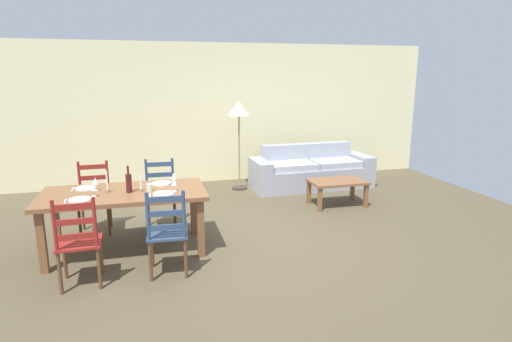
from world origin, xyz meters
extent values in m
cube|color=brown|center=(0.00, 0.00, -0.01)|extent=(9.60, 9.60, 0.02)
cube|color=beige|center=(0.00, 3.30, 1.35)|extent=(9.60, 0.16, 2.70)
cube|color=brown|center=(-1.27, 0.06, 0.72)|extent=(1.90, 0.96, 0.05)
cube|color=brown|center=(-2.12, -0.32, 0.35)|extent=(0.08, 0.08, 0.70)
cube|color=brown|center=(-0.42, -0.32, 0.35)|extent=(0.08, 0.08, 0.70)
cube|color=brown|center=(-2.12, 0.44, 0.35)|extent=(0.08, 0.08, 0.70)
cube|color=brown|center=(-0.42, 0.44, 0.35)|extent=(0.08, 0.08, 0.70)
cube|color=maroon|center=(-1.69, -0.68, 0.45)|extent=(0.43, 0.42, 0.03)
cylinder|color=brown|center=(-1.88, -0.51, 0.22)|extent=(0.04, 0.04, 0.43)
cylinder|color=brown|center=(-1.52, -0.50, 0.22)|extent=(0.04, 0.04, 0.43)
cylinder|color=brown|center=(-1.87, -0.85, 0.22)|extent=(0.04, 0.04, 0.43)
cylinder|color=brown|center=(-1.51, -0.84, 0.22)|extent=(0.04, 0.04, 0.43)
cylinder|color=maroon|center=(-1.87, -0.85, 0.71)|extent=(0.04, 0.04, 0.50)
cylinder|color=maroon|center=(-1.51, -0.84, 0.71)|extent=(0.04, 0.04, 0.50)
cube|color=maroon|center=(-1.69, -0.85, 0.58)|extent=(0.38, 0.04, 0.06)
cube|color=maroon|center=(-1.69, -0.85, 0.73)|extent=(0.38, 0.04, 0.06)
cube|color=maroon|center=(-1.69, -0.85, 0.88)|extent=(0.38, 0.04, 0.06)
cube|color=navy|center=(-0.82, -0.65, 0.45)|extent=(0.44, 0.43, 0.03)
cylinder|color=brown|center=(-0.99, -0.47, 0.22)|extent=(0.04, 0.04, 0.43)
cylinder|color=brown|center=(-0.63, -0.49, 0.22)|extent=(0.04, 0.04, 0.43)
cylinder|color=brown|center=(-1.01, -0.80, 0.22)|extent=(0.04, 0.04, 0.43)
cylinder|color=brown|center=(-0.65, -0.83, 0.22)|extent=(0.04, 0.04, 0.43)
cylinder|color=navy|center=(-1.01, -0.80, 0.71)|extent=(0.04, 0.04, 0.50)
cylinder|color=navy|center=(-0.65, -0.83, 0.71)|extent=(0.04, 0.04, 0.50)
cube|color=navy|center=(-0.83, -0.82, 0.58)|extent=(0.38, 0.05, 0.06)
cube|color=navy|center=(-0.83, -0.82, 0.73)|extent=(0.38, 0.05, 0.06)
cube|color=navy|center=(-0.83, -0.82, 0.88)|extent=(0.38, 0.05, 0.06)
cube|color=maroon|center=(-1.71, 0.80, 0.45)|extent=(0.43, 0.41, 0.03)
cylinder|color=brown|center=(-1.52, 0.63, 0.22)|extent=(0.04, 0.04, 0.43)
cylinder|color=brown|center=(-1.88, 0.63, 0.22)|extent=(0.04, 0.04, 0.43)
cylinder|color=brown|center=(-1.53, 0.97, 0.22)|extent=(0.04, 0.04, 0.43)
cylinder|color=brown|center=(-1.89, 0.97, 0.22)|extent=(0.04, 0.04, 0.43)
cylinder|color=maroon|center=(-1.53, 0.97, 0.71)|extent=(0.04, 0.04, 0.50)
cylinder|color=maroon|center=(-1.89, 0.97, 0.71)|extent=(0.04, 0.04, 0.50)
cube|color=maroon|center=(-1.71, 0.97, 0.58)|extent=(0.38, 0.03, 0.06)
cube|color=maroon|center=(-1.71, 0.97, 0.73)|extent=(0.38, 0.03, 0.06)
cube|color=maroon|center=(-1.71, 0.97, 0.88)|extent=(0.38, 0.03, 0.06)
cube|color=navy|center=(-0.84, 0.74, 0.45)|extent=(0.44, 0.42, 0.03)
cylinder|color=brown|center=(-0.66, 0.56, 0.22)|extent=(0.04, 0.04, 0.43)
cylinder|color=brown|center=(-1.02, 0.58, 0.22)|extent=(0.04, 0.04, 0.43)
cylinder|color=brown|center=(-0.65, 0.90, 0.22)|extent=(0.04, 0.04, 0.43)
cylinder|color=brown|center=(-1.01, 0.92, 0.22)|extent=(0.04, 0.04, 0.43)
cylinder|color=navy|center=(-0.65, 0.90, 0.71)|extent=(0.04, 0.04, 0.50)
cylinder|color=navy|center=(-1.01, 0.92, 0.71)|extent=(0.04, 0.04, 0.50)
cube|color=navy|center=(-0.83, 0.91, 0.58)|extent=(0.38, 0.04, 0.06)
cube|color=navy|center=(-0.83, 0.91, 0.73)|extent=(0.38, 0.04, 0.06)
cube|color=navy|center=(-0.83, 0.91, 0.88)|extent=(0.38, 0.04, 0.06)
cylinder|color=white|center=(-1.72, -0.19, 0.76)|extent=(0.24, 0.24, 0.02)
cube|color=silver|center=(-1.87, -0.19, 0.75)|extent=(0.03, 0.17, 0.01)
cylinder|color=white|center=(-0.82, -0.19, 0.76)|extent=(0.24, 0.24, 0.02)
cube|color=silver|center=(-0.97, -0.19, 0.75)|extent=(0.02, 0.17, 0.01)
cylinder|color=white|center=(-1.72, 0.31, 0.76)|extent=(0.24, 0.24, 0.02)
cube|color=silver|center=(-1.87, 0.31, 0.75)|extent=(0.02, 0.17, 0.01)
cylinder|color=white|center=(-0.82, 0.31, 0.76)|extent=(0.24, 0.24, 0.02)
cube|color=silver|center=(-0.97, 0.31, 0.75)|extent=(0.02, 0.17, 0.01)
cylinder|color=#471919|center=(-1.21, 0.01, 0.86)|extent=(0.07, 0.07, 0.22)
cylinder|color=#471919|center=(-1.21, 0.01, 1.01)|extent=(0.02, 0.02, 0.08)
cylinder|color=black|center=(-1.21, 0.01, 1.06)|extent=(0.03, 0.03, 0.02)
cylinder|color=white|center=(-1.59, -0.07, 0.75)|extent=(0.06, 0.06, 0.01)
cylinder|color=white|center=(-1.59, -0.07, 0.79)|extent=(0.01, 0.01, 0.07)
cone|color=white|center=(-1.59, -0.07, 0.87)|extent=(0.06, 0.06, 0.08)
cylinder|color=white|center=(-0.69, -0.08, 0.75)|extent=(0.06, 0.06, 0.01)
cylinder|color=white|center=(-0.69, -0.08, 0.79)|extent=(0.01, 0.01, 0.07)
cone|color=white|center=(-0.69, -0.08, 0.87)|extent=(0.06, 0.06, 0.08)
cylinder|color=white|center=(-1.60, 0.19, 0.75)|extent=(0.06, 0.06, 0.01)
cylinder|color=white|center=(-1.60, 0.19, 0.79)|extent=(0.01, 0.01, 0.07)
cone|color=white|center=(-1.60, 0.19, 0.87)|extent=(0.06, 0.06, 0.08)
cylinder|color=white|center=(-0.68, 0.21, 0.75)|extent=(0.06, 0.06, 0.01)
cylinder|color=white|center=(-0.68, 0.21, 0.79)|extent=(0.01, 0.01, 0.07)
cone|color=white|center=(-0.68, 0.21, 0.87)|extent=(0.06, 0.06, 0.08)
cylinder|color=beige|center=(-0.98, 0.00, 0.80)|extent=(0.07, 0.07, 0.09)
cylinder|color=#998C66|center=(-1.45, 0.08, 0.77)|extent=(0.05, 0.05, 0.04)
cylinder|color=white|center=(-1.45, 0.08, 0.90)|extent=(0.02, 0.02, 0.22)
cylinder|color=#998C66|center=(-1.07, 0.02, 0.77)|extent=(0.05, 0.05, 0.04)
cylinder|color=white|center=(-1.07, 0.02, 0.87)|extent=(0.02, 0.02, 0.15)
cube|color=#9B9EAA|center=(2.01, 2.25, 0.20)|extent=(1.83, 0.86, 0.40)
cube|color=#9B9EAA|center=(2.00, 2.55, 0.40)|extent=(1.81, 0.26, 0.80)
cube|color=#9B9EAA|center=(3.03, 2.28, 0.29)|extent=(0.27, 0.81, 0.58)
cube|color=#9B9EAA|center=(0.99, 2.21, 0.29)|extent=(0.27, 0.81, 0.58)
cube|color=#AEB1BF|center=(2.46, 2.21, 0.46)|extent=(0.88, 0.67, 0.12)
cube|color=#AEB1BF|center=(1.56, 2.18, 0.46)|extent=(0.88, 0.67, 0.12)
cube|color=brown|center=(1.99, 1.10, 0.40)|extent=(0.90, 0.56, 0.04)
cube|color=brown|center=(1.59, 0.87, 0.19)|extent=(0.06, 0.06, 0.38)
cube|color=brown|center=(2.39, 0.87, 0.19)|extent=(0.06, 0.06, 0.38)
cube|color=brown|center=(1.59, 1.33, 0.19)|extent=(0.06, 0.06, 0.38)
cube|color=brown|center=(2.39, 1.33, 0.19)|extent=(0.06, 0.06, 0.38)
cylinder|color=#332D28|center=(0.66, 2.50, 0.01)|extent=(0.28, 0.28, 0.03)
cylinder|color=gray|center=(0.66, 2.50, 0.71)|extent=(0.03, 0.03, 1.35)
cone|color=beige|center=(0.66, 2.50, 1.51)|extent=(0.40, 0.40, 0.26)
camera|label=1|loc=(-0.97, -4.94, 2.10)|focal=29.32mm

